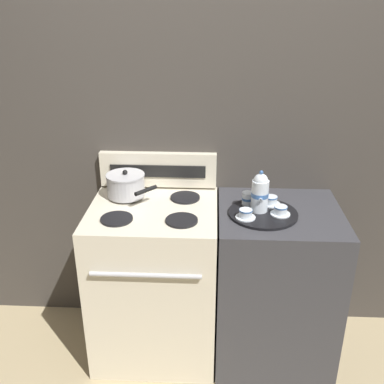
{
  "coord_description": "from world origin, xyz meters",
  "views": [
    {
      "loc": [
        -0.01,
        -2.13,
        1.97
      ],
      "look_at": [
        -0.12,
        0.05,
        1.0
      ],
      "focal_mm": 42.0,
      "sensor_mm": 36.0,
      "label": 1
    }
  ],
  "objects_px": {
    "stove": "(155,280)",
    "serving_tray": "(263,213)",
    "teacup_right": "(246,214)",
    "saucepan": "(126,185)",
    "teacup_left": "(280,210)",
    "teacup_front": "(271,200)",
    "teapot": "(260,192)",
    "creamer_jug": "(248,199)"
  },
  "relations": [
    {
      "from": "teacup_front",
      "to": "teacup_left",
      "type": "bearing_deg",
      "value": -73.35
    },
    {
      "from": "saucepan",
      "to": "creamer_jug",
      "type": "bearing_deg",
      "value": -7.68
    },
    {
      "from": "stove",
      "to": "saucepan",
      "type": "bearing_deg",
      "value": 140.2
    },
    {
      "from": "saucepan",
      "to": "stove",
      "type": "bearing_deg",
      "value": -39.8
    },
    {
      "from": "saucepan",
      "to": "teacup_right",
      "type": "bearing_deg",
      "value": -20.67
    },
    {
      "from": "teapot",
      "to": "teacup_left",
      "type": "relative_size",
      "value": 2.18
    },
    {
      "from": "serving_tray",
      "to": "teapot",
      "type": "xyz_separation_m",
      "value": [
        -0.02,
        0.02,
        0.11
      ]
    },
    {
      "from": "saucepan",
      "to": "teacup_front",
      "type": "relative_size",
      "value": 2.85
    },
    {
      "from": "teacup_left",
      "to": "teacup_right",
      "type": "xyz_separation_m",
      "value": [
        -0.18,
        -0.05,
        0.0
      ]
    },
    {
      "from": "teacup_left",
      "to": "creamer_jug",
      "type": "height_order",
      "value": "creamer_jug"
    },
    {
      "from": "serving_tray",
      "to": "saucepan",
      "type": "bearing_deg",
      "value": 166.68
    },
    {
      "from": "stove",
      "to": "serving_tray",
      "type": "bearing_deg",
      "value": -3.95
    },
    {
      "from": "serving_tray",
      "to": "teacup_left",
      "type": "relative_size",
      "value": 3.5
    },
    {
      "from": "teacup_right",
      "to": "teacup_left",
      "type": "bearing_deg",
      "value": 14.64
    },
    {
      "from": "teacup_right",
      "to": "creamer_jug",
      "type": "relative_size",
      "value": 1.43
    },
    {
      "from": "teacup_left",
      "to": "teacup_right",
      "type": "distance_m",
      "value": 0.19
    },
    {
      "from": "teapot",
      "to": "saucepan",
      "type": "bearing_deg",
      "value": 167.61
    },
    {
      "from": "teacup_left",
      "to": "teacup_right",
      "type": "height_order",
      "value": "same"
    },
    {
      "from": "teacup_front",
      "to": "creamer_jug",
      "type": "xyz_separation_m",
      "value": [
        -0.13,
        -0.01,
        0.01
      ]
    },
    {
      "from": "stove",
      "to": "teacup_front",
      "type": "bearing_deg",
      "value": 5.18
    },
    {
      "from": "saucepan",
      "to": "teacup_front",
      "type": "height_order",
      "value": "saucepan"
    },
    {
      "from": "saucepan",
      "to": "teacup_left",
      "type": "bearing_deg",
      "value": -13.42
    },
    {
      "from": "teacup_right",
      "to": "teacup_front",
      "type": "bearing_deg",
      "value": 48.96
    },
    {
      "from": "saucepan",
      "to": "teacup_left",
      "type": "height_order",
      "value": "saucepan"
    },
    {
      "from": "creamer_jug",
      "to": "teapot",
      "type": "bearing_deg",
      "value": -50.99
    },
    {
      "from": "teacup_left",
      "to": "teacup_front",
      "type": "height_order",
      "value": "same"
    },
    {
      "from": "stove",
      "to": "teapot",
      "type": "bearing_deg",
      "value": -2.33
    },
    {
      "from": "saucepan",
      "to": "teacup_right",
      "type": "height_order",
      "value": "saucepan"
    },
    {
      "from": "stove",
      "to": "teapot",
      "type": "height_order",
      "value": "teapot"
    },
    {
      "from": "teacup_front",
      "to": "stove",
      "type": "bearing_deg",
      "value": -174.82
    },
    {
      "from": "stove",
      "to": "saucepan",
      "type": "distance_m",
      "value": 0.57
    },
    {
      "from": "teacup_left",
      "to": "teacup_right",
      "type": "bearing_deg",
      "value": -165.36
    },
    {
      "from": "stove",
      "to": "teacup_right",
      "type": "distance_m",
      "value": 0.7
    },
    {
      "from": "stove",
      "to": "teacup_right",
      "type": "relative_size",
      "value": 9.12
    },
    {
      "from": "teacup_left",
      "to": "teacup_front",
      "type": "bearing_deg",
      "value": 106.65
    },
    {
      "from": "teapot",
      "to": "creamer_jug",
      "type": "xyz_separation_m",
      "value": [
        -0.06,
        0.07,
        -0.07
      ]
    },
    {
      "from": "teacup_right",
      "to": "saucepan",
      "type": "bearing_deg",
      "value": 159.33
    },
    {
      "from": "teacup_left",
      "to": "teacup_front",
      "type": "xyz_separation_m",
      "value": [
        -0.04,
        0.12,
        0.0
      ]
    },
    {
      "from": "teacup_front",
      "to": "serving_tray",
      "type": "bearing_deg",
      "value": -116.97
    },
    {
      "from": "serving_tray",
      "to": "stove",
      "type": "bearing_deg",
      "value": 176.05
    },
    {
      "from": "teacup_left",
      "to": "teacup_right",
      "type": "relative_size",
      "value": 1.0
    },
    {
      "from": "teacup_front",
      "to": "creamer_jug",
      "type": "relative_size",
      "value": 1.43
    }
  ]
}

